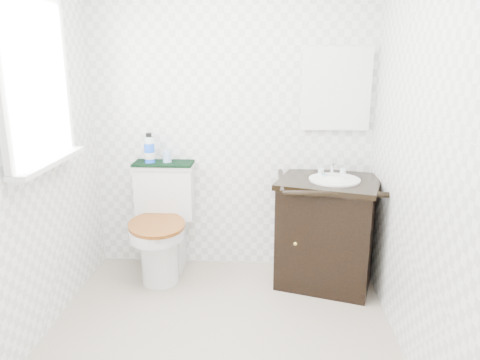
# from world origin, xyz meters

# --- Properties ---
(floor) EXTENTS (2.40, 2.40, 0.00)m
(floor) POSITION_xyz_m (0.00, 0.00, 0.00)
(floor) COLOR #A59985
(floor) RESTS_ON ground
(wall_back) EXTENTS (2.40, 0.00, 2.40)m
(wall_back) POSITION_xyz_m (0.00, 1.20, 1.20)
(wall_back) COLOR white
(wall_back) RESTS_ON ground
(wall_front) EXTENTS (2.40, 0.00, 2.40)m
(wall_front) POSITION_xyz_m (0.00, -1.20, 1.20)
(wall_front) COLOR white
(wall_front) RESTS_ON ground
(wall_left) EXTENTS (0.00, 2.40, 2.40)m
(wall_left) POSITION_xyz_m (-1.10, 0.00, 1.20)
(wall_left) COLOR white
(wall_left) RESTS_ON ground
(wall_right) EXTENTS (0.00, 2.40, 2.40)m
(wall_right) POSITION_xyz_m (1.10, 0.00, 1.20)
(wall_right) COLOR white
(wall_right) RESTS_ON ground
(window) EXTENTS (0.02, 0.70, 0.90)m
(window) POSITION_xyz_m (-1.07, 0.25, 1.55)
(window) COLOR white
(window) RESTS_ON wall_left
(mirror) EXTENTS (0.50, 0.02, 0.60)m
(mirror) POSITION_xyz_m (0.79, 1.18, 1.45)
(mirror) COLOR silver
(mirror) RESTS_ON wall_back
(toilet) EXTENTS (0.52, 0.69, 0.87)m
(toilet) POSITION_xyz_m (-0.53, 0.96, 0.38)
(toilet) COLOR silver
(toilet) RESTS_ON floor
(vanity) EXTENTS (0.85, 0.78, 0.92)m
(vanity) POSITION_xyz_m (0.74, 0.90, 0.43)
(vanity) COLOR black
(vanity) RESTS_ON floor
(trash_bin) EXTENTS (0.22, 0.19, 0.28)m
(trash_bin) POSITION_xyz_m (0.45, 1.10, 0.14)
(trash_bin) COLOR silver
(trash_bin) RESTS_ON floor
(towel) EXTENTS (0.46, 0.22, 0.02)m
(towel) POSITION_xyz_m (-0.53, 1.09, 0.88)
(towel) COLOR black
(towel) RESTS_ON toilet
(mouthwash_bottle) EXTENTS (0.08, 0.08, 0.23)m
(mouthwash_bottle) POSITION_xyz_m (-0.63, 1.08, 0.99)
(mouthwash_bottle) COLOR blue
(mouthwash_bottle) RESTS_ON towel
(cup) EXTENTS (0.07, 0.07, 0.09)m
(cup) POSITION_xyz_m (-0.50, 1.10, 0.93)
(cup) COLOR #84A6D9
(cup) RESTS_ON towel
(soap_bar) EXTENTS (0.06, 0.04, 0.02)m
(soap_bar) POSITION_xyz_m (0.71, 0.99, 0.83)
(soap_bar) COLOR #16646D
(soap_bar) RESTS_ON vanity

